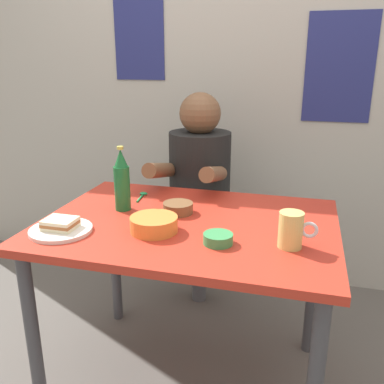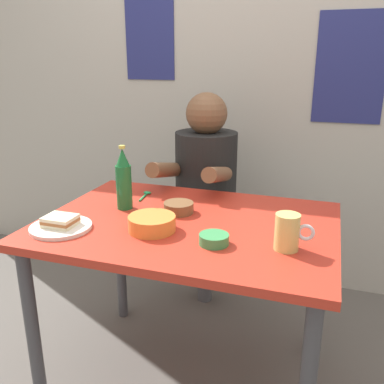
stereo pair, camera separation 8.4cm
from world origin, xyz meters
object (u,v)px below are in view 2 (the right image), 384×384
Objects in this scene: beer_mug at (288,232)px; dining_table at (188,243)px; stool at (205,244)px; dip_bowl_green at (214,239)px; beer_bottle at (124,180)px; person_seated at (205,172)px; sandwich at (60,221)px; plate_orange at (61,227)px.

dining_table is at bearing 161.19° from beer_mug.
stool is 4.50× the size of dip_bowl_green.
beer_bottle reaches higher than stool.
sandwich is (-0.29, -0.84, 0.01)m from person_seated.
beer_bottle is 2.62× the size of dip_bowl_green.
dining_table is at bearing -79.47° from stool.
beer_bottle is at bearing 153.52° from dip_bowl_green.
dip_bowl_green is (0.44, -0.22, -0.10)m from beer_bottle.
beer_mug is at bearing -56.65° from stool.
person_seated is at bearing 108.74° from dip_bowl_green.
stool is 3.57× the size of beer_mug.
person_seated reaches higher than dip_bowl_green.
stool is 2.05× the size of plate_orange.
stool is at bearing 73.22° from beer_bottle.
plate_orange is 0.32m from beer_bottle.
beer_mug is 0.24m from dip_bowl_green.
person_seated is 0.83m from dip_bowl_green.
beer_bottle is (-0.29, 0.05, 0.21)m from dining_table.
sandwich reaches higher than plate_orange.
person_seated is 0.90m from beer_mug.
stool is 0.99m from sandwich.
beer_mug is (0.38, -0.13, 0.15)m from dining_table.
sandwich is 0.56m from dip_bowl_green.
person_seated is 0.89m from plate_orange.
beer_mug reaches higher than dining_table.
beer_mug reaches higher than sandwich.
beer_mug is at bearing -18.81° from dining_table.
plate_orange reaches higher than stool.
sandwich is (-0.29, -0.85, 0.42)m from stool.
beer_mug is at bearing 6.49° from sandwich.
stool is 0.94m from dip_bowl_green.
beer_bottle is (-0.17, -0.57, 0.09)m from person_seated.
sandwich is at bearing -174.63° from dip_bowl_green.
person_seated is 6.54× the size of sandwich.
beer_mug is 0.48× the size of beer_bottle.
person_seated is at bearing 100.72° from dining_table.
person_seated reaches higher than dining_table.
person_seated is 7.20× the size of dip_bowl_green.
dip_bowl_green is at bearing -71.26° from person_seated.
person_seated is (0.00, -0.01, 0.42)m from stool.
dip_bowl_green reaches higher than stool.
dining_table is 2.44× the size of stool.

